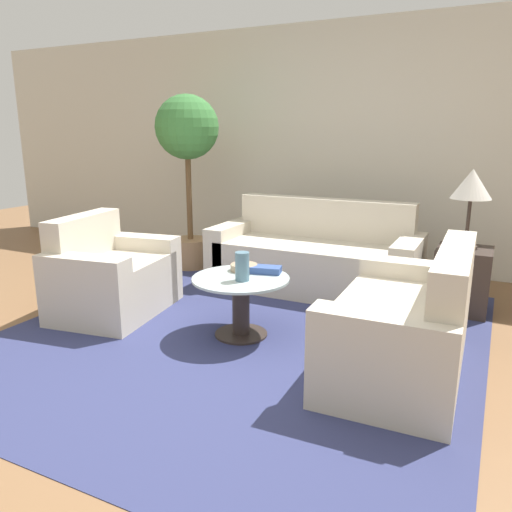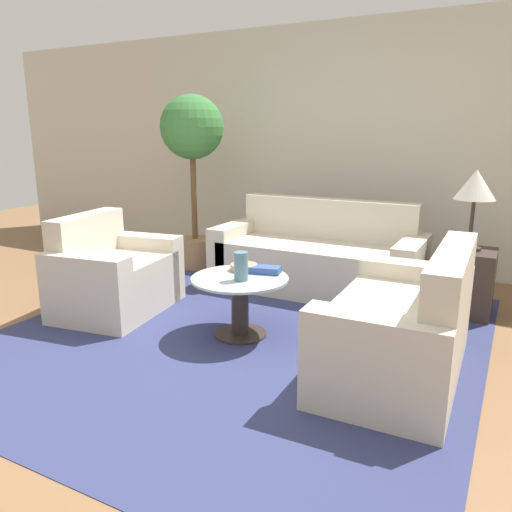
% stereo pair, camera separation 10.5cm
% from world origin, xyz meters
% --- Properties ---
extents(ground_plane, '(14.00, 14.00, 0.00)m').
position_xyz_m(ground_plane, '(0.00, 0.00, 0.00)').
color(ground_plane, brown).
extents(wall_back, '(10.00, 0.06, 2.60)m').
position_xyz_m(wall_back, '(0.00, 3.01, 1.30)').
color(wall_back, beige).
rests_on(wall_back, ground_plane).
extents(rug, '(3.33, 3.51, 0.01)m').
position_xyz_m(rug, '(0.02, 0.63, 0.00)').
color(rug, navy).
rests_on(rug, ground_plane).
extents(sofa_main, '(1.93, 0.79, 0.84)m').
position_xyz_m(sofa_main, '(0.12, 1.96, 0.28)').
color(sofa_main, beige).
rests_on(sofa_main, ground_plane).
extents(armchair, '(0.86, 1.09, 0.80)m').
position_xyz_m(armchair, '(-1.20, 0.60, 0.28)').
color(armchair, beige).
rests_on(armchair, ground_plane).
extents(loveseat, '(0.78, 1.38, 0.82)m').
position_xyz_m(loveseat, '(1.22, 0.57, 0.28)').
color(loveseat, beige).
rests_on(loveseat, ground_plane).
extents(coffee_table, '(0.71, 0.71, 0.45)m').
position_xyz_m(coffee_table, '(0.02, 0.63, 0.29)').
color(coffee_table, '#332823').
rests_on(coffee_table, ground_plane).
extents(side_table, '(0.43, 0.43, 0.54)m').
position_xyz_m(side_table, '(1.42, 1.91, 0.27)').
color(side_table, '#332823').
rests_on(side_table, ground_plane).
extents(table_lamp, '(0.32, 0.32, 0.64)m').
position_xyz_m(table_lamp, '(1.42, 1.91, 1.04)').
color(table_lamp, '#332823').
rests_on(table_lamp, side_table).
extents(potted_plant, '(0.67, 0.67, 1.84)m').
position_xyz_m(potted_plant, '(-1.38, 2.09, 1.30)').
color(potted_plant, '#93704C').
rests_on(potted_plant, ground_plane).
extents(vase, '(0.10, 0.10, 0.21)m').
position_xyz_m(vase, '(0.07, 0.56, 0.55)').
color(vase, slate).
rests_on(vase, coffee_table).
extents(bowl, '(0.20, 0.20, 0.05)m').
position_xyz_m(bowl, '(-0.04, 0.80, 0.47)').
color(bowl, gray).
rests_on(bowl, coffee_table).
extents(book_stack, '(0.24, 0.17, 0.05)m').
position_xyz_m(book_stack, '(0.13, 0.81, 0.47)').
color(book_stack, '#334C8C').
rests_on(book_stack, coffee_table).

